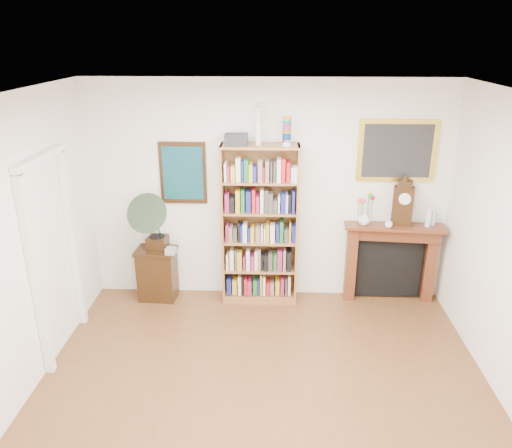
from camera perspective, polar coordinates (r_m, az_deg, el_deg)
The scene contains 15 objects.
room at distance 3.94m, azimuth 0.76°, elevation -7.32°, with size 4.51×5.01×2.81m.
door_casing at distance 5.57m, azimuth -22.22°, elevation -1.78°, with size 0.08×1.02×2.17m.
teal_poster at distance 6.27m, azimuth -8.34°, elevation 5.78°, with size 0.58×0.04×0.78m.
small_picture at distance 6.02m, azimuth 1.41°, elevation 12.19°, with size 0.26×0.04×0.30m.
gilt_painting at distance 6.27m, azimuth 15.83°, elevation 8.04°, with size 0.95×0.04×0.75m.
bookshelf at distance 6.16m, azimuth 0.44°, elevation 0.80°, with size 0.94×0.33×2.35m.
side_cabinet at distance 6.64m, azimuth -11.19°, elevation -5.60°, with size 0.51×0.37×0.69m, color black.
fireplace at distance 6.63m, azimuth 15.11°, elevation -3.50°, with size 1.25×0.39×1.04m.
gramophone at distance 6.26m, azimuth -11.70°, elevation 0.67°, with size 0.54×0.65×0.81m.
cd_stack at distance 6.32m, azimuth -9.71°, elevation -3.04°, with size 0.12×0.12×0.08m, color #B9BBC6.
mantel_clock at distance 6.37m, azimuth 16.43°, elevation 2.25°, with size 0.27×0.19×0.57m.
flower_vase at distance 6.32m, azimuth 12.28°, elevation 0.63°, with size 0.16×0.16×0.16m, color silver.
teacup at distance 6.31m, azimuth 14.91°, elevation -0.09°, with size 0.09×0.09×0.07m, color white.
bottle_left at distance 6.46m, azimuth 19.11°, elevation 0.74°, with size 0.07×0.07×0.24m, color silver.
bottle_right at distance 6.54m, azimuth 19.58°, elevation 0.73°, with size 0.06×0.06×0.20m, color silver.
Camera 1 is at (0.08, -3.47, 3.27)m, focal length 35.00 mm.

